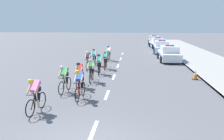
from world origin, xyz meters
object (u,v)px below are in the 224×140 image
object	(u,v)px
cyclist_ninth	(105,59)
police_car_nearest	(169,54)
cyclist_fourth	(80,74)
cyclist_sixth	(99,64)
police_car_second	(162,47)
police_car_furthest	(154,40)
cyclist_third	(65,78)
traffic_cone_mid	(195,75)
cyclist_lead	(35,95)
police_car_third	(157,43)
cyclist_second	(80,83)
cyclist_seventh	(88,60)
cyclist_fifth	(91,70)
cyclist_tenth	(109,53)
cyclist_eighth	(94,57)

from	to	relation	value
cyclist_ninth	police_car_nearest	size ratio (longest dim) A/B	0.39
cyclist_fourth	cyclist_sixth	xyz separation A→B (m)	(0.59, 3.52, 0.00)
cyclist_ninth	police_car_second	size ratio (longest dim) A/B	0.38
cyclist_ninth	police_car_furthest	xyz separation A→B (m)	(5.78, 22.11, -0.11)
cyclist_third	cyclist_ninth	size ratio (longest dim) A/B	1.00
cyclist_fourth	cyclist_ninth	size ratio (longest dim) A/B	1.00
police_car_second	traffic_cone_mid	world-z (taller)	police_car_second
police_car_furthest	cyclist_lead	bearing A→B (deg)	-103.51
cyclist_fourth	police_car_third	bearing A→B (deg)	73.03
cyclist_second	cyclist_fourth	size ratio (longest dim) A/B	1.00
cyclist_third	police_car_nearest	xyz separation A→B (m)	(7.18, 11.02, -0.11)
cyclist_seventh	police_car_third	size ratio (longest dim) A/B	0.38
cyclist_fourth	traffic_cone_mid	size ratio (longest dim) A/B	2.69
cyclist_fourth	cyclist_fifth	size ratio (longest dim) A/B	1.00
cyclist_tenth	traffic_cone_mid	bearing A→B (deg)	-46.51
cyclist_sixth	police_car_furthest	xyz separation A→B (m)	(6.00, 24.00, -0.11)
cyclist_eighth	police_car_furthest	distance (m)	21.86
cyclist_fourth	cyclist_fifth	xyz separation A→B (m)	(0.44, 1.31, 0.00)
cyclist_fourth	police_car_second	world-z (taller)	police_car_second
cyclist_lead	police_car_nearest	xyz separation A→B (m)	(7.54, 13.86, -0.11)
cyclist_fourth	cyclist_eighth	size ratio (longest dim) A/B	1.00
cyclist_lead	police_car_second	size ratio (longest dim) A/B	0.38
cyclist_lead	police_car_third	bearing A→B (deg)	73.50
cyclist_fifth	police_car_nearest	xyz separation A→B (m)	(6.16, 8.70, -0.11)
cyclist_second	cyclist_fourth	bearing A→B (deg)	104.00
cyclist_fourth	police_car_nearest	world-z (taller)	police_car_nearest
cyclist_second	cyclist_seventh	bearing A→B (deg)	98.24
cyclist_fifth	cyclist_tenth	size ratio (longest dim) A/B	1.00
cyclist_fifth	police_car_furthest	size ratio (longest dim) A/B	0.38
cyclist_sixth	cyclist_ninth	bearing A→B (deg)	83.14
police_car_nearest	cyclist_second	bearing A→B (deg)	-116.97
cyclist_tenth	cyclist_second	bearing A→B (deg)	-90.75
cyclist_lead	cyclist_ninth	xyz separation A→B (m)	(1.76, 9.26, 0.00)
cyclist_tenth	cyclist_third	bearing A→B (deg)	-96.68
police_car_second	traffic_cone_mid	xyz separation A→B (m)	(0.63, -13.57, -0.37)
cyclist_sixth	police_car_third	bearing A→B (deg)	71.63
cyclist_seventh	cyclist_eighth	bearing A→B (deg)	84.38
police_car_second	traffic_cone_mid	bearing A→B (deg)	-87.36
cyclist_lead	police_car_furthest	world-z (taller)	police_car_furthest
cyclist_seventh	cyclist_tenth	distance (m)	4.64
cyclist_lead	police_car_nearest	distance (m)	15.78
cyclist_fourth	cyclist_second	bearing A→B (deg)	-76.00
police_car_second	cyclist_sixth	bearing A→B (deg)	-115.47
cyclist_second	cyclist_fifth	distance (m)	3.29
cyclist_sixth	police_car_third	world-z (taller)	police_car_third
cyclist_lead	cyclist_ninth	size ratio (longest dim) A/B	1.00
cyclist_third	cyclist_seventh	world-z (taller)	same
police_car_third	cyclist_lead	bearing A→B (deg)	-106.50
cyclist_third	police_car_furthest	distance (m)	29.42
cyclist_lead	traffic_cone_mid	xyz separation A→B (m)	(8.16, 6.40, -0.48)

